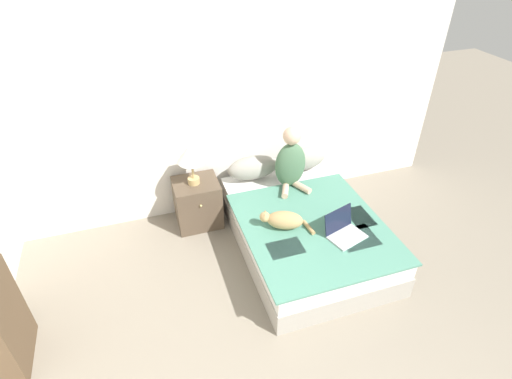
{
  "coord_description": "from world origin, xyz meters",
  "views": [
    {
      "loc": [
        -0.87,
        -0.39,
        3.02
      ],
      "look_at": [
        0.13,
        2.62,
        0.78
      ],
      "focal_mm": 28.0,
      "sensor_mm": 36.0,
      "label": 1
    }
  ],
  "objects": [
    {
      "name": "wall_back",
      "position": [
        0.0,
        3.55,
        1.27
      ],
      "size": [
        5.57,
        0.05,
        2.55
      ],
      "color": "silver",
      "rests_on": "ground_plane"
    },
    {
      "name": "bed",
      "position": [
        0.63,
        2.5,
        0.21
      ],
      "size": [
        1.39,
        1.96,
        0.43
      ],
      "color": "#9E998E",
      "rests_on": "ground_plane"
    },
    {
      "name": "pillow_near",
      "position": [
        0.33,
        3.33,
        0.57
      ],
      "size": [
        0.6,
        0.25,
        0.28
      ],
      "color": "gray",
      "rests_on": "bed"
    },
    {
      "name": "pillow_far",
      "position": [
        0.94,
        3.33,
        0.57
      ],
      "size": [
        0.6,
        0.25,
        0.28
      ],
      "color": "gray",
      "rests_on": "bed"
    },
    {
      "name": "person_sitting",
      "position": [
        0.67,
        3.05,
        0.74
      ],
      "size": [
        0.36,
        0.35,
        0.73
      ],
      "color": "#476B4C",
      "rests_on": "bed"
    },
    {
      "name": "cat_tabby",
      "position": [
        0.33,
        2.39,
        0.52
      ],
      "size": [
        0.48,
        0.35,
        0.18
      ],
      "rotation": [
        0.0,
        0.0,
        2.72
      ],
      "color": "tan",
      "rests_on": "bed"
    },
    {
      "name": "laptop_open",
      "position": [
        0.85,
        2.1,
        0.48
      ],
      "size": [
        0.41,
        0.37,
        0.25
      ],
      "rotation": [
        0.0,
        0.0,
        0.3
      ],
      "color": "#B7B7BC",
      "rests_on": "bed"
    },
    {
      "name": "nightstand",
      "position": [
        -0.36,
        3.26,
        0.28
      ],
      "size": [
        0.5,
        0.46,
        0.56
      ],
      "color": "brown",
      "rests_on": "ground_plane"
    },
    {
      "name": "table_lamp",
      "position": [
        -0.38,
        3.25,
        0.92
      ],
      "size": [
        0.3,
        0.3,
        0.49
      ],
      "color": "tan",
      "rests_on": "nightstand"
    }
  ]
}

